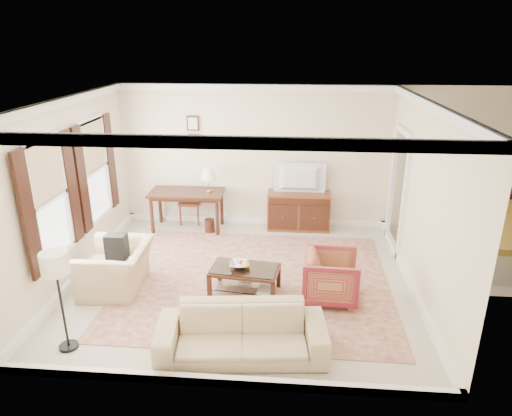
# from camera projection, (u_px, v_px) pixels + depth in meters

# --- Properties ---
(room_shell) EXTENTS (5.51, 5.01, 2.91)m
(room_shell) POSITION_uv_depth(u_px,v_px,m) (241.00, 130.00, 6.66)
(room_shell) COLOR beige
(room_shell) RESTS_ON ground
(annex_bedroom) EXTENTS (3.00, 2.70, 2.90)m
(annex_bedroom) POSITION_uv_depth(u_px,v_px,m) (499.00, 241.00, 8.14)
(annex_bedroom) COLOR beige
(annex_bedroom) RESTS_ON ground
(window_front) EXTENTS (0.12, 1.56, 1.80)m
(window_front) POSITION_uv_depth(u_px,v_px,m) (49.00, 200.00, 6.54)
(window_front) COLOR #CCB284
(window_front) RESTS_ON room_shell
(window_rear) EXTENTS (0.12, 1.56, 1.80)m
(window_rear) POSITION_uv_depth(u_px,v_px,m) (95.00, 170.00, 8.04)
(window_rear) COLOR #CCB284
(window_rear) RESTS_ON room_shell
(doorway) EXTENTS (0.10, 1.12, 2.25)m
(doorway) POSITION_uv_depth(u_px,v_px,m) (398.00, 193.00, 8.34)
(doorway) COLOR white
(doorway) RESTS_ON room_shell
(rug) EXTENTS (4.36, 3.75, 0.01)m
(rug) POSITION_uv_depth(u_px,v_px,m) (254.00, 280.00, 7.47)
(rug) COLOR maroon
(rug) RESTS_ON room_shell
(writing_desk) EXTENTS (1.49, 0.74, 0.81)m
(writing_desk) POSITION_uv_depth(u_px,v_px,m) (187.00, 197.00, 9.28)
(writing_desk) COLOR #3B1B10
(writing_desk) RESTS_ON room_shell
(desk_chair) EXTENTS (0.54, 0.54, 1.05)m
(desk_chair) POSITION_uv_depth(u_px,v_px,m) (190.00, 199.00, 9.67)
(desk_chair) COLOR brown
(desk_chair) RESTS_ON room_shell
(desk_lamp) EXTENTS (0.32, 0.32, 0.50)m
(desk_lamp) POSITION_uv_depth(u_px,v_px,m) (209.00, 180.00, 9.12)
(desk_lamp) COLOR silver
(desk_lamp) RESTS_ON writing_desk
(framed_prints) EXTENTS (0.25, 0.04, 0.68)m
(framed_prints) POSITION_uv_depth(u_px,v_px,m) (193.00, 132.00, 9.25)
(framed_prints) COLOR #3B1B10
(framed_prints) RESTS_ON room_shell
(sideboard) EXTENTS (1.26, 0.49, 0.78)m
(sideboard) POSITION_uv_depth(u_px,v_px,m) (298.00, 211.00, 9.40)
(sideboard) COLOR brown
(sideboard) RESTS_ON room_shell
(tv) EXTENTS (1.00, 0.58, 0.13)m
(tv) POSITION_uv_depth(u_px,v_px,m) (300.00, 170.00, 9.07)
(tv) COLOR black
(tv) RESTS_ON sideboard
(coffee_table) EXTENTS (1.10, 0.73, 0.44)m
(coffee_table) POSITION_uv_depth(u_px,v_px,m) (245.00, 274.00, 7.01)
(coffee_table) COLOR #3B1B10
(coffee_table) RESTS_ON room_shell
(fruit_bowl) EXTENTS (0.42, 0.42, 0.10)m
(fruit_bowl) POSITION_uv_depth(u_px,v_px,m) (239.00, 264.00, 6.98)
(fruit_bowl) COLOR silver
(fruit_bowl) RESTS_ON coffee_table
(book_a) EXTENTS (0.28, 0.09, 0.38)m
(book_a) POSITION_uv_depth(u_px,v_px,m) (240.00, 279.00, 7.19)
(book_a) COLOR brown
(book_a) RESTS_ON coffee_table
(book_b) EXTENTS (0.28, 0.06, 0.38)m
(book_b) POSITION_uv_depth(u_px,v_px,m) (258.00, 289.00, 6.91)
(book_b) COLOR brown
(book_b) RESTS_ON coffee_table
(striped_armchair) EXTENTS (0.79, 0.84, 0.83)m
(striped_armchair) POSITION_uv_depth(u_px,v_px,m) (331.00, 274.00, 6.83)
(striped_armchair) COLOR maroon
(striped_armchair) RESTS_ON room_shell
(club_armchair) EXTENTS (0.76, 1.14, 0.98)m
(club_armchair) POSITION_uv_depth(u_px,v_px,m) (115.00, 261.00, 7.09)
(club_armchair) COLOR #D0AD8C
(club_armchair) RESTS_ON room_shell
(backpack) EXTENTS (0.31, 0.37, 0.40)m
(backpack) POSITION_uv_depth(u_px,v_px,m) (116.00, 245.00, 7.05)
(backpack) COLOR black
(backpack) RESTS_ON club_armchair
(sofa) EXTENTS (2.14, 0.82, 0.82)m
(sofa) POSITION_uv_depth(u_px,v_px,m) (242.00, 326.00, 5.62)
(sofa) COLOR #D0AD8C
(sofa) RESTS_ON room_shell
(floor_lamp) EXTENTS (0.33, 0.33, 1.35)m
(floor_lamp) POSITION_uv_depth(u_px,v_px,m) (56.00, 271.00, 5.48)
(floor_lamp) COLOR black
(floor_lamp) RESTS_ON room_shell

